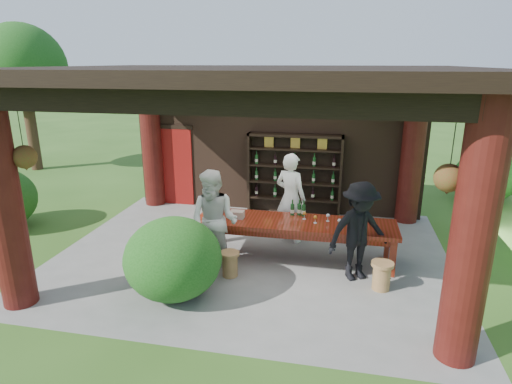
% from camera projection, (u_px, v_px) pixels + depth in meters
% --- Properties ---
extents(ground, '(90.00, 90.00, 0.00)m').
position_uv_depth(ground, '(252.00, 254.00, 8.30)').
color(ground, '#2D5119').
rests_on(ground, ground).
extents(pavilion, '(7.50, 6.00, 3.60)m').
position_uv_depth(pavilion, '(256.00, 142.00, 8.07)').
color(pavilion, slate).
rests_on(pavilion, ground).
extents(wine_shelf, '(2.24, 0.34, 1.97)m').
position_uv_depth(wine_shelf, '(294.00, 175.00, 10.20)').
color(wine_shelf, black).
rests_on(wine_shelf, ground).
extents(tasting_table, '(3.70, 0.98, 0.75)m').
position_uv_depth(tasting_table, '(295.00, 227.00, 7.96)').
color(tasting_table, '#581D0C').
rests_on(tasting_table, ground).
extents(stool_near_left, '(0.34, 0.34, 0.45)m').
position_uv_depth(stool_near_left, '(230.00, 263.00, 7.41)').
color(stool_near_left, olive).
rests_on(stool_near_left, ground).
extents(stool_near_right, '(0.36, 0.36, 0.48)m').
position_uv_depth(stool_near_right, '(382.00, 275.00, 6.97)').
color(stool_near_right, olive).
rests_on(stool_near_right, ground).
extents(stool_far_left, '(0.43, 0.43, 0.57)m').
position_uv_depth(stool_far_left, '(184.00, 258.00, 7.48)').
color(stool_far_left, olive).
rests_on(stool_far_left, ground).
extents(host, '(0.80, 0.69, 1.86)m').
position_uv_depth(host, '(291.00, 198.00, 8.70)').
color(host, white).
rests_on(host, ground).
extents(guest_woman, '(0.97, 0.80, 1.83)m').
position_uv_depth(guest_woman, '(214.00, 222.00, 7.44)').
color(guest_woman, silver).
rests_on(guest_woman, ground).
extents(guest_man, '(1.28, 1.09, 1.72)m').
position_uv_depth(guest_man, '(359.00, 232.00, 7.15)').
color(guest_man, black).
rests_on(guest_man, ground).
extents(table_bottles, '(0.30, 0.12, 0.31)m').
position_uv_depth(table_bottles, '(298.00, 208.00, 8.19)').
color(table_bottles, '#194C1E').
rests_on(table_bottles, tasting_table).
extents(table_glasses, '(0.72, 0.32, 0.15)m').
position_uv_depth(table_glasses, '(322.00, 219.00, 7.84)').
color(table_glasses, silver).
rests_on(table_glasses, tasting_table).
extents(napkin_basket, '(0.26, 0.18, 0.14)m').
position_uv_depth(napkin_basket, '(237.00, 214.00, 8.07)').
color(napkin_basket, '#BF6672').
rests_on(napkin_basket, tasting_table).
extents(shrubs, '(15.27, 9.13, 1.36)m').
position_uv_depth(shrubs, '(388.00, 229.00, 8.06)').
color(shrubs, '#194C14').
rests_on(shrubs, ground).
extents(trees, '(22.16, 11.03, 4.80)m').
position_uv_depth(trees, '(468.00, 74.00, 8.17)').
color(trees, '#3F2819').
rests_on(trees, ground).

